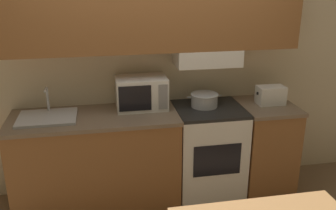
{
  "coord_description": "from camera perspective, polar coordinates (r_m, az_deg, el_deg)",
  "views": [
    {
      "loc": [
        -0.52,
        -3.58,
        2.18
      ],
      "look_at": [
        0.05,
        -0.56,
        1.08
      ],
      "focal_mm": 40.0,
      "sensor_mm": 36.0,
      "label": 1
    }
  ],
  "objects": [
    {
      "name": "ground_plane",
      "position": [
        4.23,
        -2.12,
        -11.35
      ],
      "size": [
        16.0,
        16.0,
        0.0
      ],
      "primitive_type": "plane",
      "color": "#7F664C"
    },
    {
      "name": "wall_back",
      "position": [
        3.62,
        -2.05,
        9.22
      ],
      "size": [
        5.12,
        0.38,
        2.55
      ],
      "color": "beige",
      "rests_on": "ground_plane"
    },
    {
      "name": "lower_counter_main",
      "position": [
        3.69,
        -10.76,
        -8.33
      ],
      "size": [
        1.55,
        0.65,
        0.93
      ],
      "color": "brown",
      "rests_on": "ground_plane"
    },
    {
      "name": "lower_counter_right_stub",
      "position": [
        4.03,
        14.32,
        -6.1
      ],
      "size": [
        0.53,
        0.65,
        0.93
      ],
      "color": "brown",
      "rests_on": "ground_plane"
    },
    {
      "name": "stove_range",
      "position": [
        3.84,
        6.08,
        -6.94
      ],
      "size": [
        0.65,
        0.62,
        0.93
      ],
      "color": "white",
      "rests_on": "ground_plane"
    },
    {
      "name": "cooking_pot",
      "position": [
        3.67,
        5.56,
        0.83
      ],
      "size": [
        0.35,
        0.27,
        0.13
      ],
      "color": "#B7BABF",
      "rests_on": "stove_range"
    },
    {
      "name": "microwave",
      "position": [
        3.59,
        -4.07,
        1.87
      ],
      "size": [
        0.48,
        0.33,
        0.31
      ],
      "color": "white",
      "rests_on": "lower_counter_main"
    },
    {
      "name": "toaster",
      "position": [
        3.85,
        15.38,
        1.48
      ],
      "size": [
        0.28,
        0.16,
        0.18
      ],
      "color": "white",
      "rests_on": "lower_counter_right_stub"
    },
    {
      "name": "sink_basin",
      "position": [
        3.53,
        -17.93,
        -1.75
      ],
      "size": [
        0.51,
        0.4,
        0.26
      ],
      "color": "#B7BABF",
      "rests_on": "lower_counter_main"
    }
  ]
}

